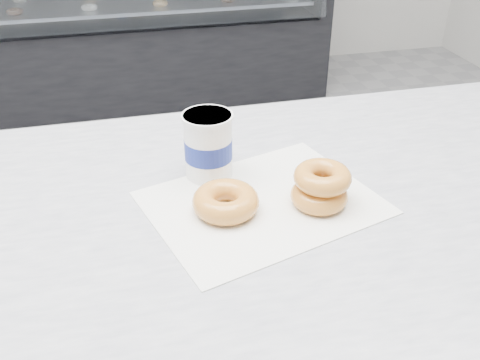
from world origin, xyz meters
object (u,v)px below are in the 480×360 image
Objects in this scene: donut_stack at (321,186)px; coffee_cup at (208,145)px; display_case at (126,17)px; donut_single at (226,201)px.

coffee_cup reaches higher than donut_stack.
display_case is 23.66× the size of donut_single.
display_case is at bearing 99.79° from coffee_cup.
donut_single is 0.12m from coffee_cup.
donut_single is 0.91× the size of coffee_cup.
donut_single is 1.05× the size of donut_stack.
donut_single is at bearing -78.79° from coffee_cup.
donut_stack is at bearing -30.98° from coffee_cup.
donut_single is at bearing 174.54° from donut_stack.
coffee_cup is (0.03, -2.60, 0.47)m from display_case.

